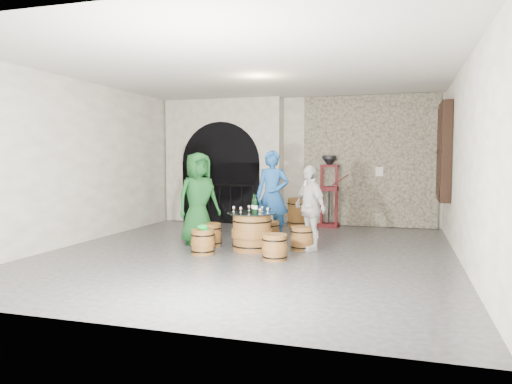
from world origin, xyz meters
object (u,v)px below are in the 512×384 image
(barrel_table, at_px, (252,232))
(barrel_stool_near_right, at_px, (275,247))
(person_green, at_px, (198,199))
(wine_bottle_right, at_px, (254,204))
(barrel_stool_far, at_px, (269,232))
(person_blue, at_px, (272,196))
(corking_press, at_px, (329,186))
(person_white, at_px, (310,208))
(wine_bottle_center, at_px, (255,206))
(barrel_stool_right, at_px, (302,238))
(barrel_stool_left, at_px, (211,235))
(wine_bottle_left, at_px, (254,205))
(side_barrel, at_px, (298,212))
(barrel_stool_near_left, at_px, (203,242))

(barrel_table, bearing_deg, barrel_stool_near_right, -48.59)
(person_green, height_order, wine_bottle_right, person_green)
(barrel_stool_far, distance_m, person_blue, 0.72)
(barrel_stool_far, relative_size, wine_bottle_right, 1.33)
(corking_press, bearing_deg, person_white, -83.75)
(wine_bottle_center, distance_m, wine_bottle_right, 0.25)
(barrel_table, height_order, barrel_stool_right, barrel_table)
(barrel_stool_near_right, bearing_deg, barrel_table, 131.41)
(barrel_stool_left, relative_size, barrel_stool_right, 1.00)
(barrel_stool_near_right, xyz_separation_m, person_green, (-1.78, 0.98, 0.68))
(barrel_stool_left, distance_m, wine_bottle_left, 1.11)
(wine_bottle_right, xyz_separation_m, corking_press, (0.92, 3.23, 0.18))
(wine_bottle_left, bearing_deg, barrel_stool_near_right, -51.35)
(person_green, xyz_separation_m, person_white, (2.17, 0.06, -0.12))
(person_blue, relative_size, wine_bottle_center, 5.64)
(barrel_stool_left, height_order, wine_bottle_left, wine_bottle_left)
(wine_bottle_right, relative_size, side_barrel, 0.47)
(barrel_stool_near_left, bearing_deg, side_barrel, 76.76)
(barrel_stool_left, xyz_separation_m, person_blue, (0.99, 0.87, 0.70))
(barrel_stool_right, relative_size, person_green, 0.24)
(barrel_stool_near_right, relative_size, wine_bottle_center, 1.33)
(wine_bottle_left, distance_m, wine_bottle_center, 0.12)
(barrel_stool_near_right, xyz_separation_m, wine_bottle_center, (-0.52, 0.63, 0.61))
(person_white, distance_m, side_barrel, 3.03)
(barrel_stool_left, bearing_deg, barrel_stool_right, 2.72)
(side_barrel, bearing_deg, person_blue, -92.01)
(barrel_table, height_order, barrel_stool_near_left, barrel_table)
(barrel_stool_near_right, bearing_deg, wine_bottle_left, 128.65)
(barrel_table, height_order, corking_press, corking_press)
(barrel_table, xyz_separation_m, wine_bottle_left, (0.02, 0.05, 0.48))
(person_white, xyz_separation_m, corking_press, (-0.09, 3.06, 0.24))
(person_blue, bearing_deg, wine_bottle_center, -95.78)
(person_blue, xyz_separation_m, person_white, (0.90, -0.75, -0.14))
(wine_bottle_right, bearing_deg, barrel_stool_left, 177.12)
(barrel_stool_near_right, relative_size, person_green, 0.24)
(barrel_stool_far, height_order, barrel_stool_near_left, same)
(wine_bottle_left, height_order, corking_press, corking_press)
(wine_bottle_left, xyz_separation_m, wine_bottle_center, (0.07, -0.10, 0.00))
(barrel_stool_near_right, xyz_separation_m, wine_bottle_left, (-0.59, 0.74, 0.61))
(wine_bottle_center, bearing_deg, person_blue, 89.57)
(side_barrel, bearing_deg, wine_bottle_right, -93.41)
(wine_bottle_right, bearing_deg, wine_bottle_center, -66.85)
(barrel_stool_right, height_order, person_blue, person_blue)
(barrel_table, bearing_deg, barrel_stool_left, 166.28)
(corking_press, bearing_deg, side_barrel, -162.37)
(barrel_stool_right, bearing_deg, wine_bottle_center, -155.40)
(barrel_stool_far, xyz_separation_m, wine_bottle_left, (-0.06, -0.87, 0.61))
(barrel_stool_near_right, height_order, barrel_stool_near_left, same)
(barrel_stool_far, distance_m, wine_bottle_center, 1.15)
(barrel_stool_left, xyz_separation_m, person_green, (-0.28, 0.07, 0.68))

